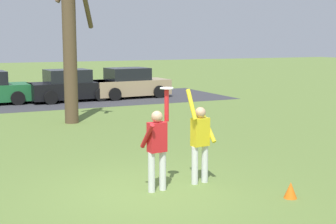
{
  "coord_description": "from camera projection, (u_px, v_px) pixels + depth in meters",
  "views": [
    {
      "loc": [
        -3.56,
        -8.61,
        3.04
      ],
      "look_at": [
        0.79,
        0.62,
        1.51
      ],
      "focal_mm": 51.4,
      "sensor_mm": 36.0,
      "label": 1
    }
  ],
  "objects": [
    {
      "name": "ground_plane",
      "position": [
        145.0,
        193.0,
        9.65
      ],
      "size": [
        120.0,
        120.0,
        0.0
      ],
      "primitive_type": "plane",
      "color": "olive"
    },
    {
      "name": "person_catcher",
      "position": [
        157.0,
        144.0,
        9.64
      ],
      "size": [
        0.56,
        0.49,
        2.08
      ],
      "rotation": [
        0.0,
        0.0,
        0.11
      ],
      "color": "silver",
      "rests_on": "ground_plane"
    },
    {
      "name": "person_defender",
      "position": [
        200.0,
        138.0,
        10.18
      ],
      "size": [
        0.57,
        0.49,
        2.04
      ],
      "rotation": [
        0.0,
        0.0,
        3.25
      ],
      "color": "silver",
      "rests_on": "ground_plane"
    },
    {
      "name": "frisbee_disc",
      "position": [
        167.0,
        88.0,
        9.59
      ],
      "size": [
        0.27,
        0.27,
        0.02
      ],
      "primitive_type": "cylinder",
      "color": "white",
      "rests_on": "person_catcher"
    },
    {
      "name": "parked_car_black",
      "position": [
        70.0,
        87.0,
        24.23
      ],
      "size": [
        4.2,
        2.23,
        1.59
      ],
      "rotation": [
        0.0,
        0.0,
        0.06
      ],
      "color": "black",
      "rests_on": "ground_plane"
    },
    {
      "name": "parked_car_tan",
      "position": [
        129.0,
        84.0,
        25.65
      ],
      "size": [
        4.2,
        2.23,
        1.59
      ],
      "rotation": [
        0.0,
        0.0,
        0.06
      ],
      "color": "tan",
      "rests_on": "ground_plane"
    },
    {
      "name": "parking_strip",
      "position": [
        32.0,
        102.0,
        23.72
      ],
      "size": [
        20.3,
        6.4,
        0.01
      ],
      "primitive_type": "cube",
      "color": "#38383D",
      "rests_on": "ground_plane"
    },
    {
      "name": "bare_tree_tall",
      "position": [
        70.0,
        38.0,
        17.4
      ],
      "size": [
        1.65,
        1.42,
        6.48
      ],
      "color": "brown",
      "rests_on": "ground_plane"
    },
    {
      "name": "field_cone_orange",
      "position": [
        291.0,
        190.0,
        9.32
      ],
      "size": [
        0.26,
        0.26,
        0.32
      ],
      "primitive_type": "cone",
      "color": "orange",
      "rests_on": "ground_plane"
    }
  ]
}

